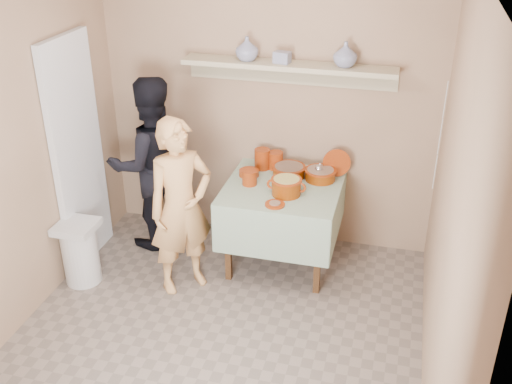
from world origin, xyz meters
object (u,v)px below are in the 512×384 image
(cazuela_rice, at_px, (286,185))
(trash_bin, at_px, (80,252))
(person_helper, at_px, (152,164))
(person_cook, at_px, (181,207))
(serving_table, at_px, (283,198))

(cazuela_rice, xyz_separation_m, trash_bin, (-1.64, -0.57, -0.56))
(person_helper, bearing_deg, person_cook, 92.69)
(person_cook, height_order, trash_bin, person_cook)
(person_cook, distance_m, trash_bin, 1.00)
(person_helper, bearing_deg, cazuela_rice, 133.84)
(serving_table, xyz_separation_m, trash_bin, (-1.58, -0.72, -0.36))
(person_cook, relative_size, person_helper, 0.93)
(serving_table, height_order, trash_bin, serving_table)
(cazuela_rice, relative_size, trash_bin, 0.59)
(cazuela_rice, bearing_deg, trash_bin, -160.95)
(person_cook, xyz_separation_m, cazuela_rice, (0.77, 0.40, 0.10))
(person_helper, distance_m, serving_table, 1.22)
(trash_bin, bearing_deg, serving_table, 24.43)
(person_helper, distance_m, cazuela_rice, 1.29)
(person_cook, bearing_deg, trash_bin, 145.32)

